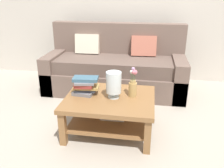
# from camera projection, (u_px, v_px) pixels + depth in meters

# --- Properties ---
(ground_plane) EXTENTS (10.00, 10.00, 0.00)m
(ground_plane) POSITION_uv_depth(u_px,v_px,m) (113.00, 116.00, 3.17)
(ground_plane) COLOR #ADA393
(back_wall) EXTENTS (6.40, 0.12, 2.70)m
(back_wall) POSITION_uv_depth(u_px,v_px,m) (128.00, 3.00, 4.18)
(back_wall) COLOR beige
(back_wall) RESTS_ON ground
(couch) EXTENTS (2.21, 0.90, 1.06)m
(couch) POSITION_uv_depth(u_px,v_px,m) (115.00, 68.00, 3.91)
(couch) COLOR brown
(couch) RESTS_ON ground
(coffee_table) EXTENTS (1.00, 0.83, 0.43)m
(coffee_table) POSITION_uv_depth(u_px,v_px,m) (110.00, 106.00, 2.75)
(coffee_table) COLOR olive
(coffee_table) RESTS_ON ground
(book_stack_main) EXTENTS (0.31, 0.23, 0.21)m
(book_stack_main) POSITION_uv_depth(u_px,v_px,m) (85.00, 86.00, 2.75)
(book_stack_main) COLOR slate
(book_stack_main) RESTS_ON coffee_table
(glass_hurricane_vase) EXTENTS (0.17, 0.17, 0.30)m
(glass_hurricane_vase) POSITION_uv_depth(u_px,v_px,m) (114.00, 83.00, 2.63)
(glass_hurricane_vase) COLOR silver
(glass_hurricane_vase) RESTS_ON coffee_table
(flower_pitcher) EXTENTS (0.09, 0.10, 0.34)m
(flower_pitcher) POSITION_uv_depth(u_px,v_px,m) (133.00, 86.00, 2.68)
(flower_pitcher) COLOR tan
(flower_pitcher) RESTS_ON coffee_table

